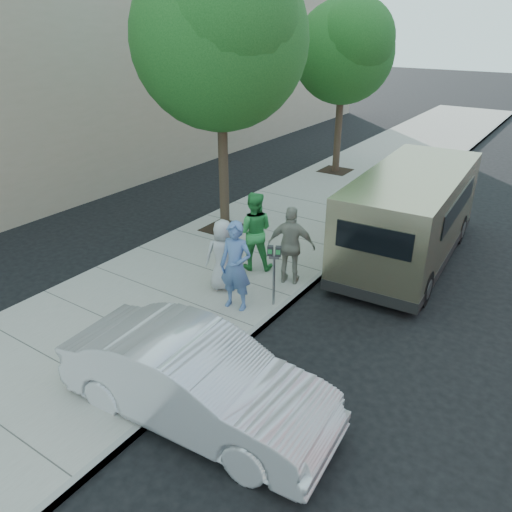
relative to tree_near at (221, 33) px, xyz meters
The scene contains 12 objects.
ground 6.45m from the tree_near, 46.82° to the right, with size 120.00×120.00×0.00m, color black.
sidewalk 6.11m from the tree_near, 62.43° to the right, with size 5.00×60.00×0.15m, color gray.
curb_face 7.02m from the tree_near, 33.03° to the right, with size 0.12×60.00×0.16m, color gray.
tree_near is the anchor object (origin of this frame).
tree_far 7.63m from the tree_near, 90.00° to the left, with size 3.92×3.80×6.49m.
parking_meter 6.32m from the tree_near, 39.93° to the right, with size 0.31×0.21×1.42m.
van 6.75m from the tree_near, 14.44° to the left, with size 2.51×6.64×2.43m.
sedan 9.07m from the tree_near, 56.45° to the right, with size 1.59×4.56×1.50m, color silver.
person_officer 6.30m from the tree_near, 50.29° to the right, with size 0.73×0.48×1.99m, color #5273AE.
person_green_shirt 5.16m from the tree_near, 38.21° to the right, with size 0.97×0.76×2.00m, color green.
person_gray_shirt 5.82m from the tree_near, 53.97° to the right, with size 0.83×0.54×1.69m, color #B0B0B3.
person_striped_polo 5.82m from the tree_near, 28.97° to the right, with size 1.12×0.46×1.90m, color gray.
Camera 1 is at (6.23, -8.65, 5.90)m, focal length 35.00 mm.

